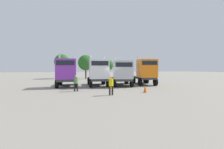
{
  "coord_description": "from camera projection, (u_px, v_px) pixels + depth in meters",
  "views": [
    {
      "loc": [
        -5.57,
        -19.07,
        2.36
      ],
      "look_at": [
        0.34,
        2.28,
        1.54
      ],
      "focal_mm": 24.42,
      "sensor_mm": 36.0,
      "label": 1
    }
  ],
  "objects": [
    {
      "name": "visitor_with_camera",
      "position": [
        76.0,
        82.0,
        15.99
      ],
      "size": [
        0.48,
        0.48,
        1.69
      ],
      "rotation": [
        0.0,
        0.0,
        1.35
      ],
      "color": "black",
      "rests_on": "ground"
    },
    {
      "name": "semi_truck_orange",
      "position": [
        145.0,
        72.0,
        22.3
      ],
      "size": [
        3.52,
        6.38,
        4.29
      ],
      "rotation": [
        0.0,
        0.0,
        -1.74
      ],
      "color": "#333338",
      "rests_on": "ground"
    },
    {
      "name": "semi_truck_white",
      "position": [
        98.0,
        73.0,
        20.38
      ],
      "size": [
        2.89,
        5.96,
        4.18
      ],
      "rotation": [
        0.0,
        0.0,
        -1.63
      ],
      "color": "#333338",
      "rests_on": "ground"
    },
    {
      "name": "traffic_cone_mid",
      "position": [
        110.0,
        86.0,
        17.96
      ],
      "size": [
        0.36,
        0.36,
        0.67
      ],
      "primitive_type": "cone",
      "color": "#F2590C",
      "rests_on": "ground"
    },
    {
      "name": "semi_truck_purple",
      "position": [
        67.0,
        73.0,
        19.79
      ],
      "size": [
        2.85,
        5.86,
        4.21
      ],
      "rotation": [
        0.0,
        0.0,
        -1.63
      ],
      "color": "#333338",
      "rests_on": "ground"
    },
    {
      "name": "semi_truck_silver",
      "position": [
        122.0,
        73.0,
        20.77
      ],
      "size": [
        3.79,
        6.79,
        4.01
      ],
      "rotation": [
        0.0,
        0.0,
        -1.78
      ],
      "color": "#333338",
      "rests_on": "ground"
    },
    {
      "name": "ground",
      "position": [
        114.0,
        87.0,
        19.94
      ],
      "size": [
        200.0,
        200.0,
        0.0
      ],
      "primitive_type": "plane",
      "color": "gray"
    },
    {
      "name": "oak_far_centre",
      "position": [
        86.0,
        63.0,
        35.86
      ],
      "size": [
        3.64,
        3.64,
        5.64
      ],
      "color": "#4C3823",
      "rests_on": "ground"
    },
    {
      "name": "oak_far_right",
      "position": [
        108.0,
        65.0,
        42.0
      ],
      "size": [
        3.17,
        3.17,
        5.03
      ],
      "color": "#4C3823",
      "rests_on": "ground"
    },
    {
      "name": "visitor_in_hivis",
      "position": [
        111.0,
        84.0,
        13.61
      ],
      "size": [
        0.49,
        0.49,
        1.72
      ],
      "rotation": [
        0.0,
        0.0,
        4.98
      ],
      "color": "black",
      "rests_on": "ground"
    },
    {
      "name": "oak_far_left",
      "position": [
        62.0,
        62.0,
        36.77
      ],
      "size": [
        3.64,
        3.64,
        5.91
      ],
      "color": "#4C3823",
      "rests_on": "ground"
    },
    {
      "name": "traffic_cone_near",
      "position": [
        145.0,
        89.0,
        15.16
      ],
      "size": [
        0.36,
        0.36,
        0.72
      ],
      "primitive_type": "cone",
      "color": "#F2590C",
      "rests_on": "ground"
    }
  ]
}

